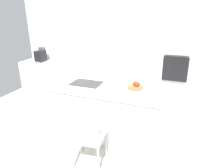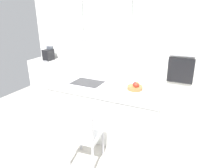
# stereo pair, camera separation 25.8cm
# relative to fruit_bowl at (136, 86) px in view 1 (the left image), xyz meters

# --- Properties ---
(floor) EXTENTS (6.60, 6.60, 0.00)m
(floor) POSITION_rel_fruit_bowl_xyz_m (-0.51, -0.04, -1.01)
(floor) COLOR #BCB7AD
(floor) RESTS_ON ground
(back_wall) EXTENTS (6.00, 0.10, 2.60)m
(back_wall) POSITION_rel_fruit_bowl_xyz_m (-0.51, 1.61, 0.29)
(back_wall) COLOR white
(back_wall) RESTS_ON ground
(kitchen_island) EXTENTS (2.08, 0.88, 0.96)m
(kitchen_island) POSITION_rel_fruit_bowl_xyz_m (-0.51, -0.04, -0.53)
(kitchen_island) COLOR white
(kitchen_island) RESTS_ON ground
(sink_basin) EXTENTS (0.56, 0.40, 0.02)m
(sink_basin) POSITION_rel_fruit_bowl_xyz_m (-0.91, -0.04, -0.05)
(sink_basin) COLOR #2D2D30
(sink_basin) RESTS_ON kitchen_island
(faucet) EXTENTS (0.02, 0.17, 0.22)m
(faucet) POSITION_rel_fruit_bowl_xyz_m (-0.91, 0.17, 0.09)
(faucet) COLOR silver
(faucet) RESTS_ON kitchen_island
(fruit_bowl) EXTENTS (0.26, 0.26, 0.13)m
(fruit_bowl) POSITION_rel_fruit_bowl_xyz_m (0.00, 0.00, 0.00)
(fruit_bowl) COLOR #9E6B38
(fruit_bowl) RESTS_ON kitchen_island
(side_counter) EXTENTS (1.10, 0.60, 0.90)m
(side_counter) POSITION_rel_fruit_bowl_xyz_m (-2.91, 1.24, -0.56)
(side_counter) COLOR white
(side_counter) RESTS_ON ground
(coffee_machine) EXTENTS (0.20, 0.35, 0.38)m
(coffee_machine) POSITION_rel_fruit_bowl_xyz_m (-2.94, 1.24, 0.05)
(coffee_machine) COLOR black
(coffee_machine) RESTS_ON side_counter
(microwave) EXTENTS (0.54, 0.08, 0.34)m
(microwave) POSITION_rel_fruit_bowl_xyz_m (0.55, 1.54, 0.44)
(microwave) COLOR #9E9EA3
(microwave) RESTS_ON back_wall
(oven) EXTENTS (0.56, 0.08, 0.56)m
(oven) POSITION_rel_fruit_bowl_xyz_m (0.55, 1.54, -0.06)
(oven) COLOR black
(oven) RESTS_ON back_wall
(chair_near) EXTENTS (0.50, 0.51, 0.89)m
(chair_near) POSITION_rel_fruit_bowl_xyz_m (-0.47, -0.91, -0.49)
(chair_near) COLOR silver
(chair_near) RESTS_ON ground
(pendant_light_left) EXTENTS (0.19, 0.19, 0.79)m
(pendant_light_left) POSITION_rel_fruit_bowl_xyz_m (-0.94, -0.04, 0.78)
(pendant_light_left) COLOR silver
(pendant_light_right) EXTENTS (0.19, 0.19, 0.79)m
(pendant_light_right) POSITION_rel_fruit_bowl_xyz_m (-0.08, -0.04, 0.78)
(pendant_light_right) COLOR silver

